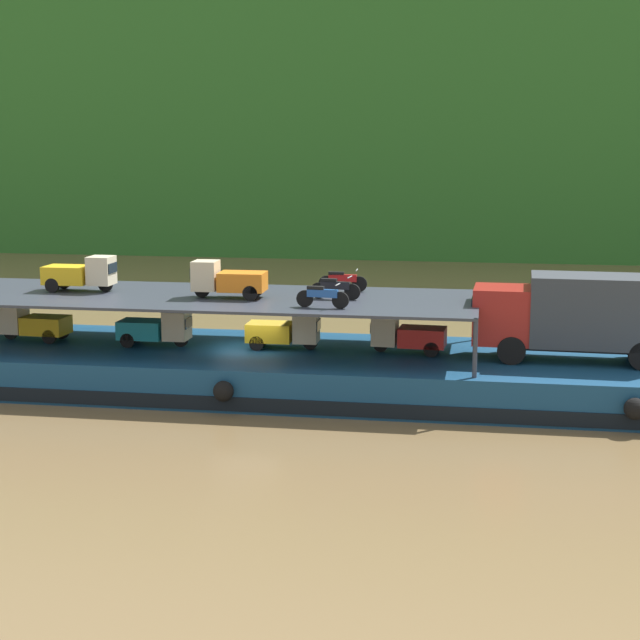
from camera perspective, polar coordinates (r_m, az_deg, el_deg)
name	(u,v)px	position (r m, az deg, el deg)	size (l,w,h in m)	color
ground_plane	(251,387)	(37.78, -4.02, -3.91)	(400.00, 400.00, 0.00)	brown
hillside_far_bank	(399,63)	(96.62, 4.59, 14.56)	(120.27, 39.43, 29.40)	#286023
cargo_barge	(250,368)	(37.59, -4.04, -2.81)	(33.84, 8.01, 1.50)	navy
covered_lorry	(576,314)	(36.17, 14.60, 0.31)	(7.91, 2.50, 3.10)	maroon
cargo_rack	(153,296)	(38.17, -9.64, 1.38)	(24.64, 6.64, 2.00)	#2D333D
mini_truck_lower_aft	(33,323)	(40.50, -16.26, -0.17)	(2.78, 1.28, 1.38)	gold
mini_truck_lower_mid	(156,328)	(38.34, -9.46, -0.47)	(2.75, 1.21, 1.38)	teal
mini_truck_lower_fore	(285,331)	(37.33, -2.06, -0.62)	(2.75, 1.22, 1.38)	gold
mini_truck_lower_bow	(407,335)	(36.68, 5.06, -0.85)	(2.80, 1.30, 1.38)	red
mini_truck_upper_mid	(81,274)	(39.45, -13.65, 2.63)	(2.74, 1.20, 1.38)	gold
mini_truck_upper_fore	(228,280)	(36.80, -5.36, 2.34)	(2.76, 1.24, 1.38)	orange
motorcycle_upper_port	(322,296)	(34.47, 0.11, 1.42)	(1.90, 0.55, 0.87)	black
motorcycle_upper_centre	(335,288)	(36.40, 0.86, 1.89)	(1.90, 0.55, 0.87)	black
motorcycle_upper_stbd	(342,280)	(38.35, 1.29, 2.31)	(1.90, 0.55, 0.87)	black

